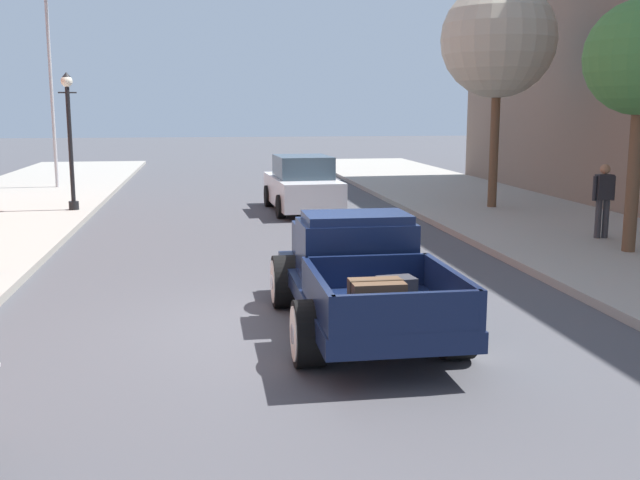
{
  "coord_description": "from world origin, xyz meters",
  "views": [
    {
      "loc": [
        -1.34,
        -9.98,
        3.01
      ],
      "look_at": [
        0.41,
        1.2,
        1.0
      ],
      "focal_mm": 41.7,
      "sensor_mm": 36.0,
      "label": 1
    }
  ],
  "objects_px": {
    "pedestrian_sidewalk_right": "(603,196)",
    "street_lamp_far": "(70,131)",
    "car_background_white": "(302,186)",
    "flagpole": "(54,30)",
    "street_tree_second": "(498,40)",
    "hotrod_truck_navy": "(357,272)"
  },
  "relations": [
    {
      "from": "pedestrian_sidewalk_right",
      "to": "flagpole",
      "type": "xyz_separation_m",
      "value": [
        -13.89,
        13.28,
        4.68
      ]
    },
    {
      "from": "hotrod_truck_navy",
      "to": "flagpole",
      "type": "xyz_separation_m",
      "value": [
        -7.21,
        18.56,
        5.02
      ]
    },
    {
      "from": "car_background_white",
      "to": "street_tree_second",
      "type": "bearing_deg",
      "value": -9.4
    },
    {
      "from": "hotrod_truck_navy",
      "to": "car_background_white",
      "type": "xyz_separation_m",
      "value": [
        0.77,
        11.67,
        0.01
      ]
    },
    {
      "from": "hotrod_truck_navy",
      "to": "flagpole",
      "type": "bearing_deg",
      "value": 111.23
    },
    {
      "from": "pedestrian_sidewalk_right",
      "to": "flagpole",
      "type": "relative_size",
      "value": 0.18
    },
    {
      "from": "street_lamp_far",
      "to": "street_tree_second",
      "type": "distance_m",
      "value": 12.39
    },
    {
      "from": "pedestrian_sidewalk_right",
      "to": "street_lamp_far",
      "type": "bearing_deg",
      "value": 151.76
    },
    {
      "from": "pedestrian_sidewalk_right",
      "to": "street_tree_second",
      "type": "height_order",
      "value": "street_tree_second"
    },
    {
      "from": "hotrod_truck_navy",
      "to": "pedestrian_sidewalk_right",
      "type": "relative_size",
      "value": 3.0
    },
    {
      "from": "car_background_white",
      "to": "street_lamp_far",
      "type": "height_order",
      "value": "street_lamp_far"
    },
    {
      "from": "car_background_white",
      "to": "pedestrian_sidewalk_right",
      "type": "relative_size",
      "value": 2.65
    },
    {
      "from": "flagpole",
      "to": "car_background_white",
      "type": "bearing_deg",
      "value": -40.82
    },
    {
      "from": "car_background_white",
      "to": "pedestrian_sidewalk_right",
      "type": "bearing_deg",
      "value": -47.23
    },
    {
      "from": "car_background_white",
      "to": "street_tree_second",
      "type": "xyz_separation_m",
      "value": [
        5.51,
        -0.91,
        4.14
      ]
    },
    {
      "from": "pedestrian_sidewalk_right",
      "to": "street_tree_second",
      "type": "xyz_separation_m",
      "value": [
        -0.39,
        5.47,
        3.82
      ]
    },
    {
      "from": "street_lamp_far",
      "to": "street_tree_second",
      "type": "relative_size",
      "value": 0.6
    },
    {
      "from": "street_tree_second",
      "to": "pedestrian_sidewalk_right",
      "type": "bearing_deg",
      "value": -85.94
    },
    {
      "from": "hotrod_truck_navy",
      "to": "car_background_white",
      "type": "distance_m",
      "value": 11.69
    },
    {
      "from": "flagpole",
      "to": "street_tree_second",
      "type": "bearing_deg",
      "value": -30.05
    },
    {
      "from": "flagpole",
      "to": "street_tree_second",
      "type": "xyz_separation_m",
      "value": [
        13.5,
        -7.81,
        -0.86
      ]
    },
    {
      "from": "pedestrian_sidewalk_right",
      "to": "car_background_white",
      "type": "bearing_deg",
      "value": 132.77
    }
  ]
}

